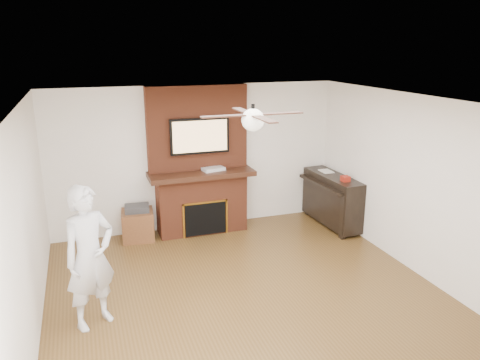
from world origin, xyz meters
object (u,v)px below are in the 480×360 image
object	(u,v)px
side_table	(138,224)
piano	(332,199)
person	(90,257)
fireplace	(200,175)

from	to	relation	value
side_table	piano	world-z (taller)	piano
person	piano	xyz separation A→B (m)	(4.17, 1.85, -0.35)
fireplace	side_table	bearing A→B (deg)	-176.51
fireplace	piano	size ratio (longest dim) A/B	1.75
piano	side_table	bearing A→B (deg)	169.14
person	fireplace	bearing A→B (deg)	22.94
person	piano	bearing A→B (deg)	-4.83
side_table	piano	xyz separation A→B (m)	(3.38, -0.48, 0.22)
fireplace	piano	distance (m)	2.39
side_table	piano	size ratio (longest dim) A/B	0.41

